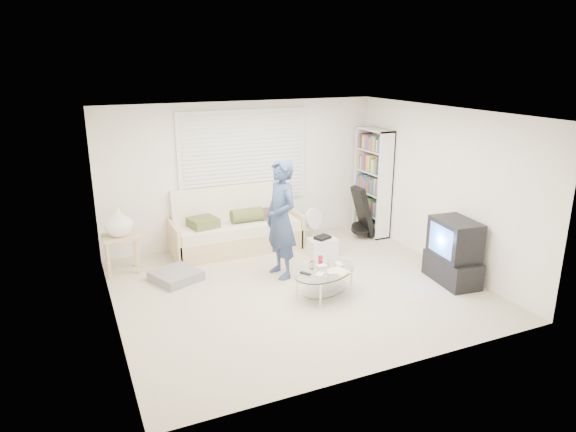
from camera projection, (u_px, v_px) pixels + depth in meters
name	position (u px, v px, depth m)	size (l,w,h in m)	color
ground	(297.00, 288.00, 7.44)	(5.00, 5.00, 0.00)	#B9AC8F
room_shell	(283.00, 171.00, 7.38)	(5.02, 4.52, 2.51)	white
window_blinds	(244.00, 157.00, 8.90)	(2.32, 0.08, 1.62)	silver
futon_sofa	(236.00, 230.00, 8.86)	(2.21, 0.89, 1.08)	tan
grey_floor_pillow	(176.00, 276.00, 7.68)	(0.62, 0.62, 0.14)	slate
side_table	(119.00, 224.00, 7.76)	(0.53, 0.43, 1.05)	tan
bookshelf	(372.00, 182.00, 9.51)	(0.31, 0.83, 1.98)	white
guitar_case	(363.00, 216.00, 9.39)	(0.41, 0.36, 0.96)	black
floor_fan	(313.00, 222.00, 9.18)	(0.40, 0.26, 0.65)	white
storage_bin	(322.00, 246.00, 8.67)	(0.49, 0.36, 0.33)	white
tv_unit	(454.00, 252.00, 7.52)	(0.57, 0.93, 0.96)	black
coffee_table	(325.00, 275.00, 7.10)	(1.22, 1.03, 0.51)	silver
standing_person	(281.00, 219.00, 7.61)	(0.66, 0.43, 1.80)	navy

